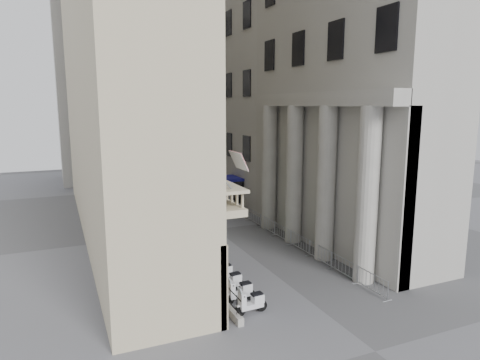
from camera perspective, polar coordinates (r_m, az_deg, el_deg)
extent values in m
plane|color=#474749|center=(19.79, 17.60, -20.96)|extent=(120.00, 120.00, 0.00)
cube|color=#C0B593|center=(35.52, -17.56, 20.84)|extent=(5.00, 36.00, 34.00)
cube|color=#A3A19A|center=(61.88, -12.94, 14.32)|extent=(22.00, 10.00, 30.00)
cylinder|color=silver|center=(38.85, -12.99, -3.64)|extent=(0.06, 0.06, 2.12)
cylinder|color=silver|center=(39.39, -9.12, -3.33)|extent=(0.06, 0.06, 2.12)
cylinder|color=silver|center=(41.44, -13.68, -2.82)|extent=(0.06, 0.06, 2.12)
cylinder|color=silver|center=(41.95, -10.04, -2.54)|extent=(0.06, 0.06, 2.12)
cube|color=white|center=(40.15, -11.51, -1.53)|extent=(2.89, 2.89, 0.12)
cone|color=white|center=(40.06, -11.54, -0.85)|extent=(3.86, 3.86, 0.96)
cylinder|color=gray|center=(34.80, -10.79, -0.96)|extent=(0.16, 0.16, 7.08)
cylinder|color=gray|center=(34.34, -9.20, 4.91)|extent=(2.10, 0.57, 0.12)
cube|color=gray|center=(34.39, -7.57, 4.88)|extent=(0.47, 0.28, 0.13)
cube|color=black|center=(30.32, -8.34, -7.71)|extent=(0.49, 0.86, 1.75)
cube|color=#19E54C|center=(30.26, -8.09, -7.36)|extent=(0.23, 0.61, 0.97)
imported|color=black|center=(46.32, -10.05, -1.43)|extent=(0.82, 0.63, 2.01)
imported|color=black|center=(45.16, -4.09, -1.79)|extent=(0.98, 0.85, 1.71)
imported|color=black|center=(42.33, -8.69, -2.72)|extent=(0.91, 0.71, 1.64)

